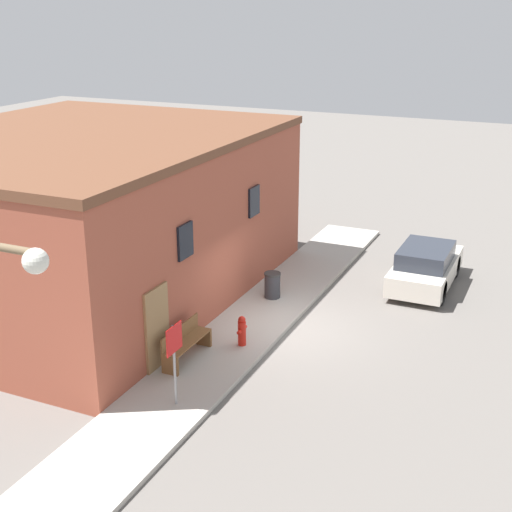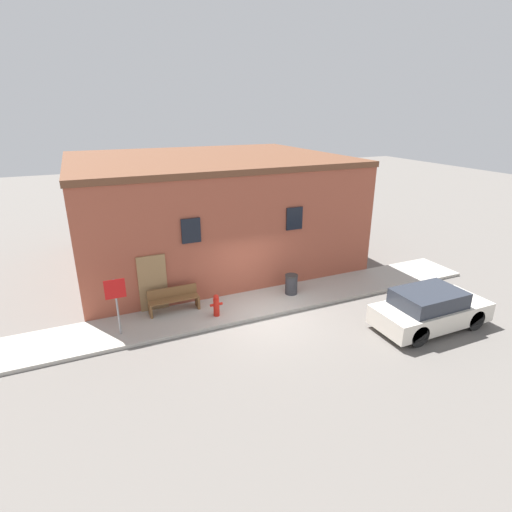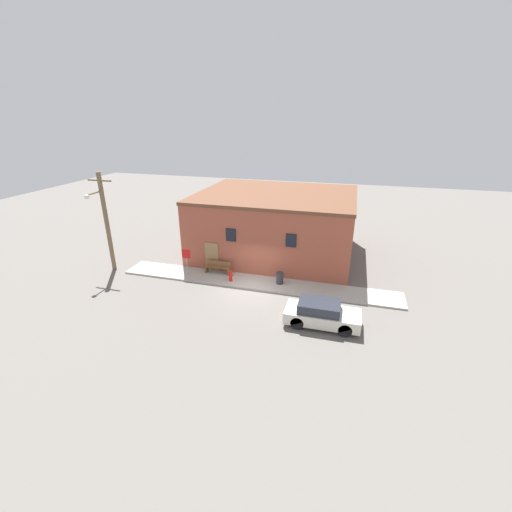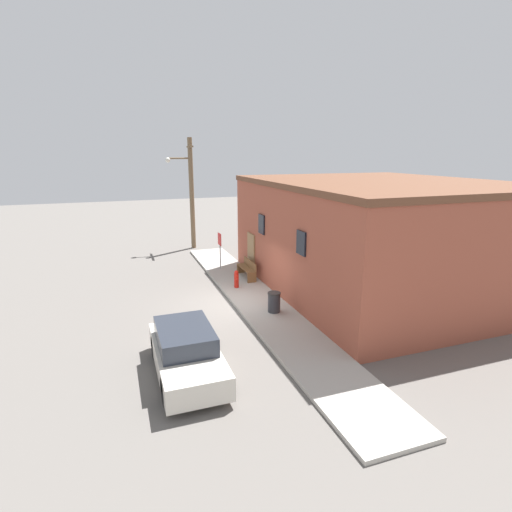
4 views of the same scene
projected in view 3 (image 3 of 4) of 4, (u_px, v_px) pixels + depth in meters
The scene contains 9 objects.
ground_plane at pixel (252, 290), 22.24m from camera, with size 80.00×80.00×0.00m, color #66605B.
sidewalk at pixel (256, 282), 23.15m from camera, with size 18.95×2.10×0.12m.
brick_building at pixel (276, 223), 27.51m from camera, with size 12.07×9.89×4.96m.
fire_hydrant at pixel (231, 275), 23.07m from camera, with size 0.45×0.21×0.82m.
stop_sign at pixel (186, 257), 23.60m from camera, with size 0.63×0.06×1.92m.
bench at pixel (218, 267), 24.23m from camera, with size 1.78×0.44×0.87m.
trash_bin at pixel (280, 278), 22.73m from camera, with size 0.50×0.50×0.79m.
utility_pole at pixel (106, 220), 23.82m from camera, with size 1.80×1.72×7.08m.
parked_car at pixel (321, 314), 18.37m from camera, with size 4.00×1.70×1.37m.
Camera 3 is at (5.58, -18.90, 10.54)m, focal length 24.00 mm.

